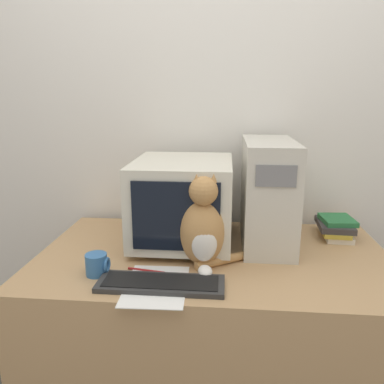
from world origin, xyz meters
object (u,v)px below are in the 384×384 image
(cat, at_px, (203,228))
(pen, at_px, (146,270))
(mug, at_px, (97,264))
(computer_tower, at_px, (268,192))
(book_stack, at_px, (336,227))
(crt_monitor, at_px, (183,201))
(keyboard, at_px, (161,283))

(cat, height_order, pen, cat)
(cat, relative_size, mug, 4.29)
(cat, bearing_deg, computer_tower, 34.76)
(pen, distance_m, mug, 0.18)
(computer_tower, height_order, cat, computer_tower)
(book_stack, bearing_deg, computer_tower, -165.90)
(cat, distance_m, mug, 0.41)
(crt_monitor, distance_m, book_stack, 0.72)
(keyboard, distance_m, cat, 0.27)
(crt_monitor, height_order, keyboard, crt_monitor)
(crt_monitor, bearing_deg, book_stack, 10.28)
(crt_monitor, xyz_separation_m, computer_tower, (0.36, 0.04, 0.03))
(pen, bearing_deg, crt_monitor, 70.82)
(cat, xyz_separation_m, book_stack, (0.59, 0.34, -0.10))
(computer_tower, height_order, pen, computer_tower)
(keyboard, bearing_deg, book_stack, 36.19)
(cat, bearing_deg, pen, -167.70)
(mug, bearing_deg, crt_monitor, 50.86)
(book_stack, distance_m, pen, 0.90)
(cat, bearing_deg, keyboard, -135.11)
(keyboard, xyz_separation_m, book_stack, (0.72, 0.53, 0.04))
(book_stack, distance_m, mug, 1.07)
(computer_tower, xyz_separation_m, cat, (-0.26, -0.26, -0.08))
(cat, bearing_deg, book_stack, 20.30)
(computer_tower, xyz_separation_m, book_stack, (0.33, 0.08, -0.18))
(book_stack, bearing_deg, cat, -149.91)
(computer_tower, xyz_separation_m, keyboard, (-0.40, -0.45, -0.22))
(pen, bearing_deg, book_stack, 28.13)
(computer_tower, distance_m, keyboard, 0.63)
(crt_monitor, height_order, book_stack, crt_monitor)
(keyboard, distance_m, book_stack, 0.90)
(pen, bearing_deg, computer_tower, 36.18)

